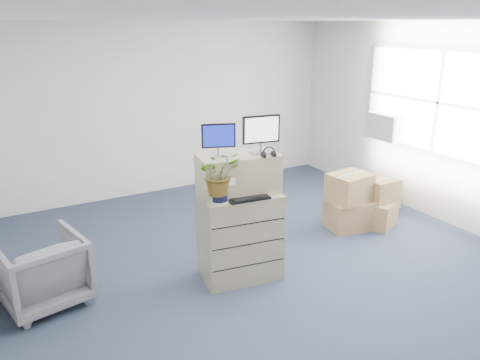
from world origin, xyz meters
The scene contains 19 objects.
ground centered at (0.00, 0.00, 0.00)m, with size 7.00×7.00×0.00m, color #212B3D.
wall_back centered at (0.00, 3.51, 1.40)m, with size 6.00×0.02×2.80m, color beige.
wall_right centered at (3.01, 0.00, 1.40)m, with size 0.02×7.00×2.80m, color beige.
window centered at (2.96, 0.50, 1.70)m, with size 0.07×2.72×1.52m.
ac_unit centered at (2.87, 1.40, 1.20)m, with size 0.24×0.60×0.40m, color silver.
filing_cabinet_lower centered at (-0.38, 0.28, 0.50)m, with size 0.86×0.53×1.00m, color gray.
filing_cabinet_upper centered at (-0.37, 0.33, 1.22)m, with size 0.86×0.43×0.43m, color gray.
monitor_left centered at (-0.59, 0.36, 1.63)m, with size 0.34×0.19×0.35m.
monitor_right centered at (-0.14, 0.26, 1.66)m, with size 0.42×0.19×0.41m.
headphones centered at (-0.13, 0.11, 1.47)m, with size 0.14×0.14×0.02m, color black.
keyboard centered at (-0.38, 0.10, 1.02)m, with size 0.45×0.19×0.02m, color black.
mouse centered at (-0.09, 0.11, 1.02)m, with size 0.09×0.06×0.03m, color silver.
water_bottle centered at (-0.28, 0.32, 1.13)m, with size 0.07×0.07×0.26m, color gray.
phone_dock centered at (-0.42, 0.34, 1.04)m, with size 0.06×0.05×0.12m.
external_drive centered at (-0.03, 0.35, 1.03)m, with size 0.19×0.14×0.06m, color black.
tissue_box centered at (-0.03, 0.30, 1.10)m, with size 0.23×0.12×0.09m, color #3976C5.
potted_plant centered at (-0.68, 0.18, 1.26)m, with size 0.47×0.51×0.44m.
office_chair centered at (-2.40, 0.80, 0.40)m, with size 0.78×0.73×0.81m, color slate.
cardboard_boxes centered at (1.96, 0.73, 0.32)m, with size 1.58×0.99×0.80m.
Camera 1 is at (-2.69, -3.86, 2.76)m, focal length 35.00 mm.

